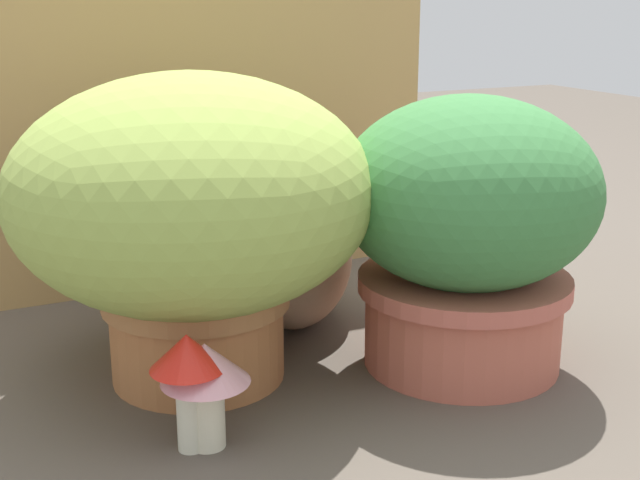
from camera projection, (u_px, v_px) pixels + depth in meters
The scene contains 7 objects.
ground_plane at pixel (303, 376), 1.26m from camera, with size 6.00×6.00×0.00m, color brown.
cardboard_backdrop at pixel (160, 53), 1.54m from camera, with size 1.06×0.03×0.86m, color tan.
grass_planter at pixel (192, 207), 1.19m from camera, with size 0.50×0.50×0.44m.
leafy_planter at pixel (467, 225), 1.25m from camera, with size 0.37×0.37×0.40m.
cat at pixel (301, 251), 1.44m from camera, with size 0.34×0.31×0.32m.
mushroom_ornament_pink at pixel (205, 374), 1.04m from camera, with size 0.11×0.11×0.13m.
mushroom_ornament_red at pixel (187, 365), 1.03m from camera, with size 0.09×0.09×0.15m.
Camera 1 is at (-0.48, -1.05, 0.54)m, focal length 49.01 mm.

